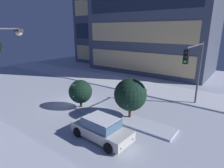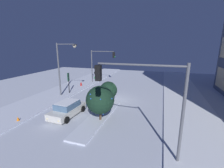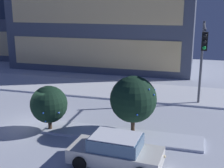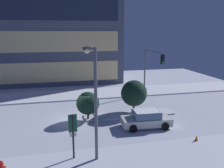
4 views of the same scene
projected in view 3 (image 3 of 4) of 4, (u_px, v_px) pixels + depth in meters
name	position (u px, v px, depth m)	size (l,w,h in m)	color
ground	(36.00, 126.00, 18.57)	(52.00, 52.00, 0.00)	silver
curb_strip_far	(86.00, 88.00, 26.73)	(52.00, 5.20, 0.14)	silver
median_strip	(121.00, 135.00, 17.18)	(9.00, 1.80, 0.14)	silver
car_near	(116.00, 151.00, 13.95)	(4.42, 2.25, 1.49)	silver
traffic_light_corner_far_right	(203.00, 51.00, 19.44)	(0.32, 5.47, 6.07)	#565960
decorated_tree_median	(133.00, 99.00, 16.94)	(2.63, 2.63, 3.41)	#473323
decorated_tree_left_of_median	(49.00, 104.00, 17.50)	(2.15, 2.18, 2.71)	#473323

